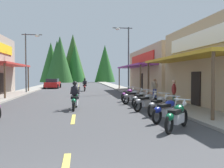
{
  "coord_description": "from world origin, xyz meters",
  "views": [
    {
      "loc": [
        0.31,
        -2.82,
        1.89
      ],
      "look_at": [
        3.44,
        21.89,
        1.02
      ],
      "focal_mm": 40.08,
      "sensor_mm": 36.0,
      "label": 1
    }
  ],
  "objects": [
    {
      "name": "storefront_right_far",
      "position": [
        11.27,
        24.32,
        2.43
      ],
      "size": [
        10.25,
        13.73,
        4.85
      ],
      "color": "tan",
      "rests_on": "ground"
    },
    {
      "name": "motorcycle_parked_right_2",
      "position": [
        3.99,
        8.56,
        0.49
      ],
      "size": [
        1.58,
        1.59,
        1.04
      ],
      "rotation": [
        0.0,
        0.0,
        0.79
      ],
      "color": "black",
      "rests_on": "ground"
    },
    {
      "name": "motorcycle_parked_right_0",
      "position": [
        3.6,
        5.37,
        0.49
      ],
      "size": [
        1.48,
        1.68,
        1.04
      ],
      "rotation": [
        0.0,
        0.0,
        0.85
      ],
      "color": "black",
      "rests_on": "ground"
    },
    {
      "name": "motorcycle_parked_right_4",
      "position": [
        3.92,
        11.84,
        0.49
      ],
      "size": [
        1.51,
        1.65,
        1.04
      ],
      "rotation": [
        0.0,
        0.0,
        0.83
      ],
      "color": "black",
      "rests_on": "ground"
    },
    {
      "name": "ground",
      "position": [
        0.0,
        26.04,
        -0.05
      ],
      "size": [
        9.83,
        82.08,
        0.1
      ],
      "primitive_type": "cube",
      "color": "#424244"
    },
    {
      "name": "motorcycle_parked_right_3",
      "position": [
        3.8,
        10.13,
        0.49
      ],
      "size": [
        1.76,
        1.38,
        1.04
      ],
      "rotation": [
        0.0,
        0.0,
        0.65
      ],
      "color": "black",
      "rests_on": "ground"
    },
    {
      "name": "pedestrian_by_shop",
      "position": [
        6.14,
        16.31,
        0.93
      ],
      "size": [
        0.56,
        0.32,
        1.62
      ],
      "rotation": [
        0.0,
        0.0,
        4.89
      ],
      "color": "#333F8C",
      "rests_on": "ground"
    },
    {
      "name": "sidewalk_right",
      "position": [
        6.0,
        26.04,
        0.06
      ],
      "size": [
        2.17,
        82.08,
        0.12
      ],
      "primitive_type": "cube",
      "color": "gray",
      "rests_on": "ground"
    },
    {
      "name": "treeline_backdrop",
      "position": [
        -2.72,
        67.97,
        5.99
      ],
      "size": [
        21.0,
        13.86,
        13.95
      ],
      "color": "#255723",
      "rests_on": "ground"
    },
    {
      "name": "motorcycle_parked_right_5",
      "position": [
        3.82,
        13.47,
        0.49
      ],
      "size": [
        1.84,
        1.26,
        1.04
      ],
      "rotation": [
        0.0,
        0.0,
        0.58
      ],
      "color": "black",
      "rests_on": "ground"
    },
    {
      "name": "streetlamp_right",
      "position": [
        5.03,
        22.93,
        4.42
      ],
      "size": [
        2.08,
        0.3,
        6.9
      ],
      "color": "#474C51",
      "rests_on": "ground"
    },
    {
      "name": "streetlamp_left",
      "position": [
        -5.01,
        24.15,
        4.05
      ],
      "size": [
        2.08,
        0.3,
        6.22
      ],
      "color": "#474C51",
      "rests_on": "ground"
    },
    {
      "name": "centerline_dashes",
      "position": [
        0.0,
        29.17,
        0.01
      ],
      "size": [
        0.16,
        56.72,
        0.01
      ],
      "color": "#E0C64C",
      "rests_on": "ground"
    },
    {
      "name": "motorcycle_parked_right_6",
      "position": [
        3.77,
        15.12,
        0.49
      ],
      "size": [
        1.4,
        1.75,
        1.04
      ],
      "rotation": [
        0.0,
        0.0,
        0.91
      ],
      "color": "black",
      "rests_on": "ground"
    },
    {
      "name": "parked_car_curbside",
      "position": [
        -3.72,
        34.48,
        0.69
      ],
      "size": [
        2.21,
        4.37,
        1.4
      ],
      "rotation": [
        0.0,
        0.0,
        1.53
      ],
      "color": "#B21919",
      "rests_on": "ground"
    },
    {
      "name": "pedestrian_waiting",
      "position": [
        5.43,
        10.38,
        0.95
      ],
      "size": [
        0.39,
        0.53,
        1.65
      ],
      "rotation": [
        0.0,
        0.0,
        2.71
      ],
      "color": "#3F593F",
      "rests_on": "ground"
    },
    {
      "name": "sidewalk_left",
      "position": [
        -6.0,
        26.04,
        0.06
      ],
      "size": [
        2.17,
        82.08,
        0.12
      ],
      "primitive_type": "cube",
      "color": "gray",
      "rests_on": "ground"
    },
    {
      "name": "rider_cruising_lead",
      "position": [
        0.01,
        11.03,
        0.66
      ],
      "size": [
        0.6,
        2.14,
        1.57
      ],
      "rotation": [
        0.0,
        0.0,
        1.49
      ],
      "color": "black",
      "rests_on": "ground"
    },
    {
      "name": "rider_cruising_trailing",
      "position": [
        0.83,
        27.16,
        0.66
      ],
      "size": [
        0.6,
        2.14,
        1.57
      ],
      "rotation": [
        0.0,
        0.0,
        1.52
      ],
      "color": "black",
      "rests_on": "ground"
    },
    {
      "name": "motorcycle_parked_right_1",
      "position": [
        3.79,
        6.91,
        0.49
      ],
      "size": [
        1.73,
        1.42,
        1.04
      ],
      "rotation": [
        0.0,
        0.0,
        0.68
      ],
      "color": "black",
      "rests_on": "ground"
    }
  ]
}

